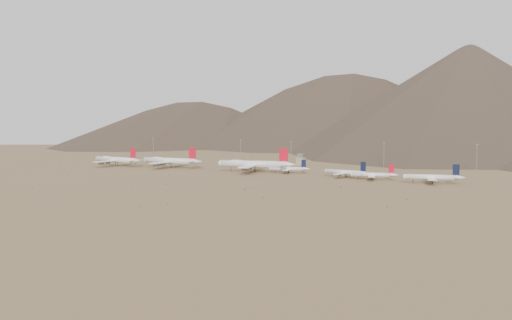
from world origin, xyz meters
The scene contains 16 objects.
ground centered at (0.00, 0.00, 0.00)m, with size 3000.00×3000.00×0.00m, color #90714A.
mountain_ridge centered at (0.00, 900.00, 150.00)m, with size 4400.00×1000.00×300.00m.
widebody_west centered at (-134.40, 19.81, 6.71)m, with size 65.53×50.58×19.47m.
widebody_centre centered at (-73.24, 30.69, 7.10)m, with size 69.35×53.25×20.59m.
widebody_east centered at (20.87, 31.42, 7.52)m, with size 72.37×56.84×21.81m.
narrowbody_a centered at (52.45, 38.88, 3.97)m, with size 35.94×26.69×12.23m.
narrowbody_b centered at (109.13, 27.41, 4.49)m, with size 41.56×30.36×13.83m.
narrowbody_c centered at (132.62, 23.77, 4.04)m, with size 36.89×27.24×12.44m.
narrowbody_d centered at (177.90, 20.20, 4.77)m, with size 43.62×32.21×14.71m.
control_tower centered at (30.00, 120.00, 5.32)m, with size 8.00×8.00×12.00m.
mast_far_west centered at (-174.97, 128.23, 14.20)m, with size 2.00×0.60×25.70m.
mast_west centered at (-48.49, 129.27, 14.20)m, with size 2.00×0.60×25.70m.
mast_centre centered at (24.89, 105.66, 14.20)m, with size 2.00×0.60×25.70m.
mast_east centered at (114.54, 131.48, 14.20)m, with size 2.00×0.60×25.70m.
mast_far_east centered at (199.92, 125.15, 14.20)m, with size 2.00×0.60×25.70m.
desert_scrub centered at (9.35, -64.16, 0.34)m, with size 366.05×166.05×0.92m.
Camera 1 is at (234.09, -365.74, 45.90)m, focal length 35.00 mm.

